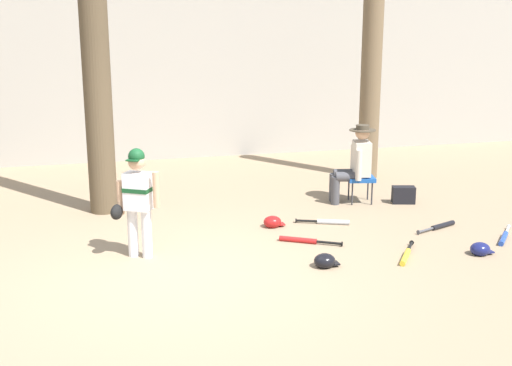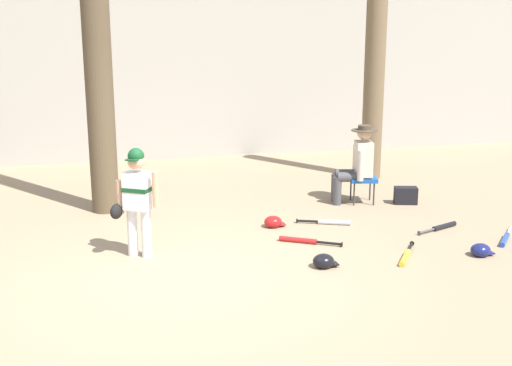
{
  "view_description": "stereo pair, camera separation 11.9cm",
  "coord_description": "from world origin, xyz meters",
  "px_view_note": "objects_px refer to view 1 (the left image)",
  "views": [
    {
      "loc": [
        -0.95,
        -6.66,
        2.71
      ],
      "look_at": [
        1.08,
        1.0,
        0.75
      ],
      "focal_mm": 45.97,
      "sensor_mm": 36.0,
      "label": 1
    },
    {
      "loc": [
        -0.84,
        -6.69,
        2.71
      ],
      "look_at": [
        1.08,
        1.0,
        0.75
      ],
      "focal_mm": 45.97,
      "sensor_mm": 36.0,
      "label": 2
    }
  ],
  "objects_px": {
    "bat_black_composite": "(440,226)",
    "bat_yellow_trainer": "(406,255)",
    "handbag_beside_stool": "(403,195)",
    "tree_near_player": "(94,31)",
    "bat_red_barrel": "(303,240)",
    "bat_aluminum_silver": "(329,222)",
    "batting_helmet_navy": "(480,249)",
    "bat_blue_youth": "(504,237)",
    "folding_stool": "(361,179)",
    "tree_behind_spectator": "(371,72)",
    "batting_helmet_black": "(325,261)",
    "batting_helmet_red": "(273,222)",
    "young_ballplayer": "(137,196)",
    "seated_spectator": "(355,162)"
  },
  "relations": [
    {
      "from": "bat_aluminum_silver",
      "to": "bat_red_barrel",
      "type": "distance_m",
      "value": 0.89
    },
    {
      "from": "tree_behind_spectator",
      "to": "bat_aluminum_silver",
      "type": "bearing_deg",
      "value": -124.08
    },
    {
      "from": "young_ballplayer",
      "to": "batting_helmet_navy",
      "type": "xyz_separation_m",
      "value": [
        3.94,
        -0.97,
        -0.67
      ]
    },
    {
      "from": "bat_aluminum_silver",
      "to": "bat_red_barrel",
      "type": "relative_size",
      "value": 0.98
    },
    {
      "from": "batting_helmet_red",
      "to": "bat_yellow_trainer",
      "type": "bearing_deg",
      "value": -52.66
    },
    {
      "from": "bat_aluminum_silver",
      "to": "bat_red_barrel",
      "type": "xyz_separation_m",
      "value": [
        -0.6,
        -0.65,
        0.0
      ]
    },
    {
      "from": "bat_aluminum_silver",
      "to": "batting_helmet_red",
      "type": "height_order",
      "value": "batting_helmet_red"
    },
    {
      "from": "bat_black_composite",
      "to": "batting_helmet_red",
      "type": "bearing_deg",
      "value": 163.53
    },
    {
      "from": "handbag_beside_stool",
      "to": "bat_red_barrel",
      "type": "relative_size",
      "value": 0.47
    },
    {
      "from": "bat_black_composite",
      "to": "batting_helmet_navy",
      "type": "relative_size",
      "value": 2.47
    },
    {
      "from": "folding_stool",
      "to": "handbag_beside_stool",
      "type": "relative_size",
      "value": 1.4
    },
    {
      "from": "bat_black_composite",
      "to": "tree_near_player",
      "type": "bearing_deg",
      "value": 155.26
    },
    {
      "from": "bat_blue_youth",
      "to": "seated_spectator",
      "type": "bearing_deg",
      "value": 118.48
    },
    {
      "from": "bat_black_composite",
      "to": "bat_yellow_trainer",
      "type": "xyz_separation_m",
      "value": [
        -0.98,
        -0.91,
        0.0
      ]
    },
    {
      "from": "handbag_beside_stool",
      "to": "bat_blue_youth",
      "type": "xyz_separation_m",
      "value": [
        0.44,
        -1.9,
        -0.1
      ]
    },
    {
      "from": "handbag_beside_stool",
      "to": "bat_blue_youth",
      "type": "height_order",
      "value": "handbag_beside_stool"
    },
    {
      "from": "bat_blue_youth",
      "to": "batting_helmet_navy",
      "type": "xyz_separation_m",
      "value": [
        -0.62,
        -0.42,
        0.04
      ]
    },
    {
      "from": "tree_behind_spectator",
      "to": "batting_helmet_black",
      "type": "relative_size",
      "value": 14.23
    },
    {
      "from": "bat_blue_youth",
      "to": "folding_stool",
      "type": "bearing_deg",
      "value": 116.68
    },
    {
      "from": "bat_black_composite",
      "to": "bat_aluminum_silver",
      "type": "bearing_deg",
      "value": 157.61
    },
    {
      "from": "bat_red_barrel",
      "to": "batting_helmet_navy",
      "type": "bearing_deg",
      "value": -26.57
    },
    {
      "from": "bat_yellow_trainer",
      "to": "bat_aluminum_silver",
      "type": "xyz_separation_m",
      "value": [
        -0.4,
        1.48,
        0.0
      ]
    },
    {
      "from": "tree_near_player",
      "to": "seated_spectator",
      "type": "xyz_separation_m",
      "value": [
        3.73,
        -0.48,
        -1.94
      ]
    },
    {
      "from": "folding_stool",
      "to": "bat_blue_youth",
      "type": "distance_m",
      "value": 2.39
    },
    {
      "from": "folding_stool",
      "to": "batting_helmet_black",
      "type": "relative_size",
      "value": 1.63
    },
    {
      "from": "tree_behind_spectator",
      "to": "batting_helmet_black",
      "type": "bearing_deg",
      "value": -120.04
    },
    {
      "from": "bat_yellow_trainer",
      "to": "batting_helmet_red",
      "type": "height_order",
      "value": "batting_helmet_red"
    },
    {
      "from": "seated_spectator",
      "to": "batting_helmet_red",
      "type": "distance_m",
      "value": 1.87
    },
    {
      "from": "bat_red_barrel",
      "to": "seated_spectator",
      "type": "bearing_deg",
      "value": 49.56
    },
    {
      "from": "seated_spectator",
      "to": "tree_behind_spectator",
      "type": "bearing_deg",
      "value": 59.27
    },
    {
      "from": "tree_behind_spectator",
      "to": "batting_helmet_navy",
      "type": "height_order",
      "value": "tree_behind_spectator"
    },
    {
      "from": "handbag_beside_stool",
      "to": "bat_yellow_trainer",
      "type": "bearing_deg",
      "value": -116.33
    },
    {
      "from": "bat_black_composite",
      "to": "batting_helmet_navy",
      "type": "distance_m",
      "value": 1.04
    },
    {
      "from": "bat_black_composite",
      "to": "batting_helmet_black",
      "type": "relative_size",
      "value": 2.39
    },
    {
      "from": "batting_helmet_black",
      "to": "bat_blue_youth",
      "type": "bearing_deg",
      "value": 7.11
    },
    {
      "from": "tree_behind_spectator",
      "to": "handbag_beside_stool",
      "type": "distance_m",
      "value": 2.48
    },
    {
      "from": "bat_yellow_trainer",
      "to": "bat_black_composite",
      "type": "bearing_deg",
      "value": 43.05
    },
    {
      "from": "seated_spectator",
      "to": "batting_helmet_black",
      "type": "height_order",
      "value": "seated_spectator"
    },
    {
      "from": "batting_helmet_red",
      "to": "handbag_beside_stool",
      "type": "bearing_deg",
      "value": 15.77
    },
    {
      "from": "batting_helmet_black",
      "to": "handbag_beside_stool",
      "type": "bearing_deg",
      "value": 46.41
    },
    {
      "from": "young_ballplayer",
      "to": "bat_red_barrel",
      "type": "xyz_separation_m",
      "value": [
        2.04,
        -0.02,
        -0.71
      ]
    },
    {
      "from": "bat_aluminum_silver",
      "to": "bat_blue_youth",
      "type": "height_order",
      "value": "same"
    },
    {
      "from": "handbag_beside_stool",
      "to": "folding_stool",
      "type": "bearing_deg",
      "value": 161.03
    },
    {
      "from": "tree_behind_spectator",
      "to": "batting_helmet_red",
      "type": "relative_size",
      "value": 14.45
    },
    {
      "from": "tree_near_player",
      "to": "batting_helmet_black",
      "type": "xyz_separation_m",
      "value": [
        2.33,
        -2.94,
        -2.51
      ]
    },
    {
      "from": "tree_near_player",
      "to": "bat_red_barrel",
      "type": "distance_m",
      "value": 4.05
    },
    {
      "from": "handbag_beside_stool",
      "to": "tree_near_player",
      "type": "bearing_deg",
      "value": 170.83
    },
    {
      "from": "handbag_beside_stool",
      "to": "bat_black_composite",
      "type": "distance_m",
      "value": 1.29
    },
    {
      "from": "folding_stool",
      "to": "seated_spectator",
      "type": "height_order",
      "value": "seated_spectator"
    },
    {
      "from": "seated_spectator",
      "to": "bat_red_barrel",
      "type": "bearing_deg",
      "value": -130.44
    }
  ]
}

